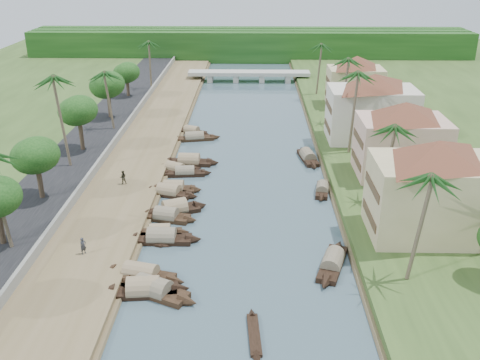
{
  "coord_description": "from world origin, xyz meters",
  "views": [
    {
      "loc": [
        0.75,
        -51.32,
        28.43
      ],
      "look_at": [
        -0.65,
        9.62,
        2.0
      ],
      "focal_mm": 40.0,
      "sensor_mm": 36.0,
      "label": 1
    }
  ],
  "objects_px": {
    "bridge": "(249,74)",
    "person_near": "(83,246)",
    "sampan_0": "(153,289)",
    "sampan_1": "(143,290)",
    "building_near": "(433,188)"
  },
  "relations": [
    {
      "from": "bridge",
      "to": "sampan_1",
      "type": "relative_size",
      "value": 3.23
    },
    {
      "from": "bridge",
      "to": "sampan_1",
      "type": "bearing_deg",
      "value": -96.02
    },
    {
      "from": "bridge",
      "to": "person_near",
      "type": "distance_m",
      "value": 79.81
    },
    {
      "from": "building_near",
      "to": "person_near",
      "type": "bearing_deg",
      "value": -173.01
    },
    {
      "from": "bridge",
      "to": "person_near",
      "type": "xyz_separation_m",
      "value": [
        -15.67,
        -78.25,
        -0.04
      ]
    },
    {
      "from": "person_near",
      "to": "sampan_1",
      "type": "bearing_deg",
      "value": -86.32
    },
    {
      "from": "sampan_0",
      "to": "sampan_1",
      "type": "height_order",
      "value": "sampan_1"
    },
    {
      "from": "sampan_0",
      "to": "sampan_1",
      "type": "relative_size",
      "value": 1.06
    },
    {
      "from": "building_near",
      "to": "sampan_0",
      "type": "bearing_deg",
      "value": -160.44
    },
    {
      "from": "sampan_0",
      "to": "bridge",
      "type": "bearing_deg",
      "value": 109.87
    },
    {
      "from": "sampan_0",
      "to": "sampan_1",
      "type": "distance_m",
      "value": 0.89
    },
    {
      "from": "sampan_1",
      "to": "bridge",
      "type": "bearing_deg",
      "value": 78.35
    },
    {
      "from": "bridge",
      "to": "sampan_0",
      "type": "xyz_separation_m",
      "value": [
        -7.93,
        -83.56,
        -1.3
      ]
    },
    {
      "from": "building_near",
      "to": "sampan_1",
      "type": "relative_size",
      "value": 1.71
    },
    {
      "from": "sampan_0",
      "to": "person_near",
      "type": "bearing_deg",
      "value": 170.85
    }
  ]
}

